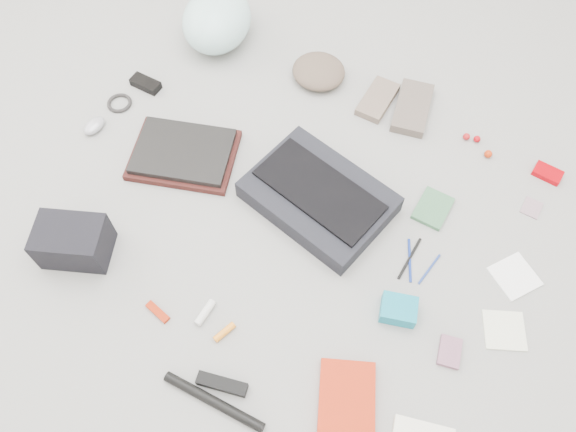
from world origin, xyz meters
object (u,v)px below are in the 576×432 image
at_px(camera_bag, 73,242).
at_px(accordion_wallet, 398,310).
at_px(bike_helmet, 217,20).
at_px(laptop, 183,151).
at_px(book_red, 347,403).
at_px(messenger_bag, 319,197).

distance_m(camera_bag, accordion_wallet, 0.97).
xyz_separation_m(bike_helmet, camera_bag, (0.08, -0.98, -0.03)).
bearing_deg(laptop, book_red, -47.53).
bearing_deg(camera_bag, messenger_bag, 18.78).
height_order(messenger_bag, bike_helmet, bike_helmet).
bearing_deg(accordion_wallet, bike_helmet, 129.61).
height_order(messenger_bag, book_red, messenger_bag).
xyz_separation_m(messenger_bag, bike_helmet, (-0.66, 0.49, 0.06)).
height_order(bike_helmet, camera_bag, bike_helmet).
bearing_deg(book_red, messenger_bag, 100.26).
relative_size(messenger_bag, bike_helmet, 1.37).
xyz_separation_m(camera_bag, book_red, (0.91, -0.04, -0.05)).
bearing_deg(bike_helmet, book_red, -60.56).
height_order(messenger_bag, camera_bag, camera_bag).
distance_m(messenger_bag, camera_bag, 0.75).
distance_m(bike_helmet, camera_bag, 0.98).
xyz_separation_m(bike_helmet, book_red, (0.99, -1.02, -0.08)).
bearing_deg(book_red, accordion_wallet, 62.76).
bearing_deg(messenger_bag, bike_helmet, 157.35).
relative_size(laptop, camera_bag, 1.57).
xyz_separation_m(laptop, bike_helmet, (-0.18, 0.54, 0.06)).
bearing_deg(book_red, camera_bag, 155.17).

